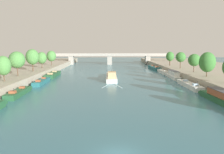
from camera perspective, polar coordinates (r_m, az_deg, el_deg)
barge_midriver at (r=74.19m, az=-0.14°, el=0.16°), size 3.43×19.99×3.17m
wake_behind_barge at (r=61.46m, az=-0.04°, el=-2.34°), size 5.60×5.88×0.03m
moored_boat_left_far at (r=54.45m, az=-22.78°, el=-3.66°), size 2.66×12.22×2.26m
moored_boat_left_second at (r=68.90m, az=-17.57°, el=-1.10°), size 2.65×12.90×2.25m
moored_boat_left_upstream at (r=84.44m, az=-14.88°, el=0.64°), size 3.70×15.96×2.37m
moored_boat_right_far at (r=48.74m, az=26.02°, el=-4.61°), size 3.08×13.59×2.54m
moored_boat_right_gap_after at (r=63.43m, az=19.17°, el=-1.92°), size 2.48×14.96×2.27m
moored_boat_right_end at (r=79.19m, az=15.38°, el=0.50°), size 2.16×12.85×2.70m
moored_boat_right_upstream at (r=92.77m, az=12.92°, el=1.30°), size 2.23×12.58×2.24m
moored_boat_right_lone at (r=108.78m, az=10.76°, el=2.35°), size 3.32×16.04×2.38m
tree_left_second at (r=60.42m, az=-26.06°, el=2.63°), size 3.67×3.67×6.27m
tree_left_nearest at (r=69.77m, az=-23.15°, el=4.07°), size 4.55×4.55×7.08m
tree_left_past_mid at (r=80.92m, az=-19.70°, el=4.86°), size 4.45×4.45×7.58m
tree_left_end_of_row at (r=92.15m, az=-17.54°, el=4.69°), size 3.86×3.86×6.30m
tree_left_midway at (r=104.02m, az=-15.27°, el=5.19°), size 4.14×4.14×6.56m
tree_right_by_lamp at (r=68.32m, az=23.20°, el=3.51°), size 4.50×4.50×6.96m
tree_right_third at (r=78.71m, az=20.31°, el=4.09°), size 3.99×3.99×6.06m
tree_right_end_of_row at (r=90.80m, az=17.16°, el=4.89°), size 3.80×3.80×6.30m
tree_right_midway at (r=101.97m, az=14.63°, el=5.11°), size 3.50×3.50×6.14m
bridge_far at (r=134.28m, az=-0.62°, el=5.08°), size 69.96×4.40×6.60m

